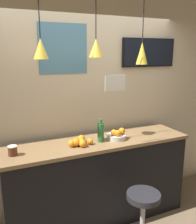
# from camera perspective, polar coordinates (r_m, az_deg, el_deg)

# --- Properties ---
(back_wall) EXTENTS (8.00, 0.06, 2.90)m
(back_wall) POSITION_cam_1_polar(r_m,az_deg,el_deg) (3.20, -2.96, 2.56)
(back_wall) COLOR beige
(back_wall) RESTS_ON ground_plane
(service_counter) EXTENTS (2.25, 0.58, 1.04)m
(service_counter) POSITION_cam_1_polar(r_m,az_deg,el_deg) (3.17, 0.00, -15.44)
(service_counter) COLOR black
(service_counter) RESTS_ON ground_plane
(bar_stool) EXTENTS (0.44, 0.44, 0.66)m
(bar_stool) POSITION_cam_1_polar(r_m,az_deg,el_deg) (2.83, 10.16, -22.08)
(bar_stool) COLOR #B7B7BC
(bar_stool) RESTS_ON ground_plane
(fruit_bowl) EXTENTS (0.23, 0.23, 0.14)m
(fruit_bowl) POSITION_cam_1_polar(r_m,az_deg,el_deg) (3.01, 4.36, -5.35)
(fruit_bowl) COLOR beige
(fruit_bowl) RESTS_ON service_counter
(orange_pile) EXTENTS (0.29, 0.24, 0.08)m
(orange_pile) POSITION_cam_1_polar(r_m,az_deg,el_deg) (2.82, -4.36, -6.85)
(orange_pile) COLOR orange
(orange_pile) RESTS_ON service_counter
(juice_bottle) EXTENTS (0.08, 0.08, 0.27)m
(juice_bottle) POSITION_cam_1_polar(r_m,az_deg,el_deg) (2.90, 0.64, -4.61)
(juice_bottle) COLOR #286B33
(juice_bottle) RESTS_ON service_counter
(spread_jar) EXTENTS (0.09, 0.09, 0.10)m
(spread_jar) POSITION_cam_1_polar(r_m,az_deg,el_deg) (2.68, -18.93, -8.35)
(spread_jar) COLOR #562D19
(spread_jar) RESTS_ON service_counter
(pendant_lamp_left) EXTENTS (0.15, 0.15, 0.82)m
(pendant_lamp_left) POSITION_cam_1_polar(r_m,az_deg,el_deg) (2.64, -12.96, 14.04)
(pendant_lamp_left) COLOR black
(pendant_lamp_middle) EXTENTS (0.16, 0.16, 0.80)m
(pendant_lamp_middle) POSITION_cam_1_polar(r_m,az_deg,el_deg) (2.83, -0.47, 14.50)
(pendant_lamp_middle) COLOR black
(pendant_lamp_right) EXTENTS (0.14, 0.14, 0.89)m
(pendant_lamp_right) POSITION_cam_1_polar(r_m,az_deg,el_deg) (3.13, 10.02, 13.18)
(pendant_lamp_right) COLOR black
(mounted_tv) EXTENTS (0.82, 0.04, 0.38)m
(mounted_tv) POSITION_cam_1_polar(r_m,az_deg,el_deg) (3.54, 11.54, 13.16)
(mounted_tv) COLOR black
(hanging_menu_board) EXTENTS (0.24, 0.01, 0.17)m
(hanging_menu_board) POSITION_cam_1_polar(r_m,az_deg,el_deg) (2.66, 3.96, 6.64)
(hanging_menu_board) COLOR silver
(wall_poster) EXTENTS (0.58, 0.01, 0.58)m
(wall_poster) POSITION_cam_1_polar(r_m,az_deg,el_deg) (3.02, -7.90, 14.14)
(wall_poster) COLOR teal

